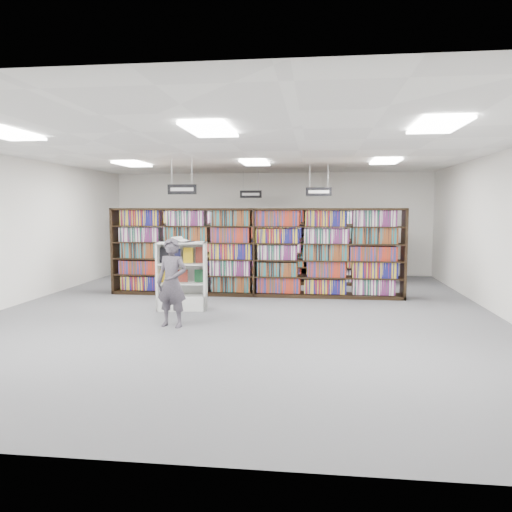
# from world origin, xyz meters

# --- Properties ---
(floor) EXTENTS (12.00, 12.00, 0.00)m
(floor) POSITION_xyz_m (0.00, 0.00, 0.00)
(floor) COLOR #4C4C51
(floor) RESTS_ON ground
(ceiling) EXTENTS (10.00, 12.00, 0.10)m
(ceiling) POSITION_xyz_m (0.00, 0.00, 3.20)
(ceiling) COLOR silver
(ceiling) RESTS_ON wall_back
(wall_back) EXTENTS (10.00, 0.10, 3.20)m
(wall_back) POSITION_xyz_m (0.00, 6.00, 1.60)
(wall_back) COLOR white
(wall_back) RESTS_ON ground
(wall_front) EXTENTS (10.00, 0.10, 3.20)m
(wall_front) POSITION_xyz_m (0.00, -6.00, 1.60)
(wall_front) COLOR white
(wall_front) RESTS_ON ground
(wall_left) EXTENTS (0.10, 12.00, 3.20)m
(wall_left) POSITION_xyz_m (-5.00, 0.00, 1.60)
(wall_left) COLOR white
(wall_left) RESTS_ON ground
(wall_right) EXTENTS (0.10, 12.00, 3.20)m
(wall_right) POSITION_xyz_m (5.00, 0.00, 1.60)
(wall_right) COLOR white
(wall_right) RESTS_ON ground
(bookshelf_row_near) EXTENTS (7.00, 0.60, 2.10)m
(bookshelf_row_near) POSITION_xyz_m (0.00, 2.00, 1.05)
(bookshelf_row_near) COLOR black
(bookshelf_row_near) RESTS_ON floor
(bookshelf_row_mid) EXTENTS (7.00, 0.60, 2.10)m
(bookshelf_row_mid) POSITION_xyz_m (0.00, 4.00, 1.05)
(bookshelf_row_mid) COLOR black
(bookshelf_row_mid) RESTS_ON floor
(bookshelf_row_far) EXTENTS (7.00, 0.60, 2.10)m
(bookshelf_row_far) POSITION_xyz_m (0.00, 5.70, 1.05)
(bookshelf_row_far) COLOR black
(bookshelf_row_far) RESTS_ON floor
(aisle_sign_left) EXTENTS (0.65, 0.02, 0.80)m
(aisle_sign_left) POSITION_xyz_m (-1.50, 1.00, 2.53)
(aisle_sign_left) COLOR #B2B2B7
(aisle_sign_left) RESTS_ON ceiling
(aisle_sign_right) EXTENTS (0.65, 0.02, 0.80)m
(aisle_sign_right) POSITION_xyz_m (1.50, 3.00, 2.53)
(aisle_sign_right) COLOR #B2B2B7
(aisle_sign_right) RESTS_ON ceiling
(aisle_sign_center) EXTENTS (0.65, 0.02, 0.80)m
(aisle_sign_center) POSITION_xyz_m (-0.50, 5.00, 2.53)
(aisle_sign_center) COLOR #B2B2B7
(aisle_sign_center) RESTS_ON ceiling
(troffer_front_left) EXTENTS (0.60, 1.20, 0.04)m
(troffer_front_left) POSITION_xyz_m (-3.00, -3.00, 3.16)
(troffer_front_left) COLOR white
(troffer_front_left) RESTS_ON ceiling
(troffer_front_center) EXTENTS (0.60, 1.20, 0.04)m
(troffer_front_center) POSITION_xyz_m (0.00, -3.00, 3.16)
(troffer_front_center) COLOR white
(troffer_front_center) RESTS_ON ceiling
(troffer_front_right) EXTENTS (0.60, 1.20, 0.04)m
(troffer_front_right) POSITION_xyz_m (3.00, -3.00, 3.16)
(troffer_front_right) COLOR white
(troffer_front_right) RESTS_ON ceiling
(troffer_back_left) EXTENTS (0.60, 1.20, 0.04)m
(troffer_back_left) POSITION_xyz_m (-3.00, 2.00, 3.16)
(troffer_back_left) COLOR white
(troffer_back_left) RESTS_ON ceiling
(troffer_back_center) EXTENTS (0.60, 1.20, 0.04)m
(troffer_back_center) POSITION_xyz_m (0.00, 2.00, 3.16)
(troffer_back_center) COLOR white
(troffer_back_center) RESTS_ON ceiling
(troffer_back_right) EXTENTS (0.60, 1.20, 0.04)m
(troffer_back_right) POSITION_xyz_m (3.00, 2.00, 3.16)
(troffer_back_right) COLOR white
(troffer_back_right) RESTS_ON ceiling
(endcap_display) EXTENTS (1.06, 0.62, 1.40)m
(endcap_display) POSITION_xyz_m (-1.30, 0.19, 0.47)
(endcap_display) COLOR white
(endcap_display) RESTS_ON floor
(open_book) EXTENTS (0.69, 0.51, 0.13)m
(open_book) POSITION_xyz_m (-1.40, 0.22, 1.44)
(open_book) COLOR black
(open_book) RESTS_ON endcap_display
(shopper) EXTENTS (0.64, 0.49, 1.57)m
(shopper) POSITION_xyz_m (-1.07, -1.34, 0.79)
(shopper) COLOR #534D58
(shopper) RESTS_ON floor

